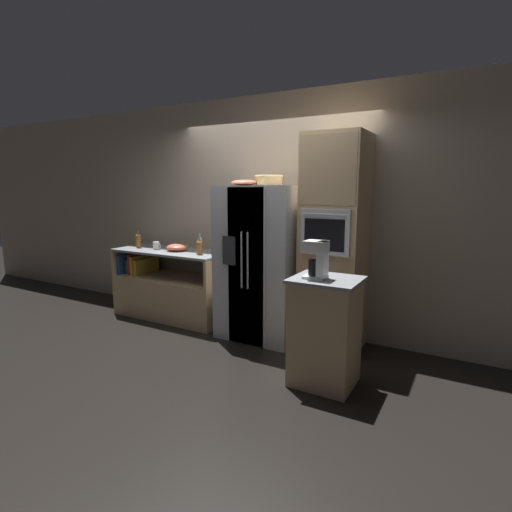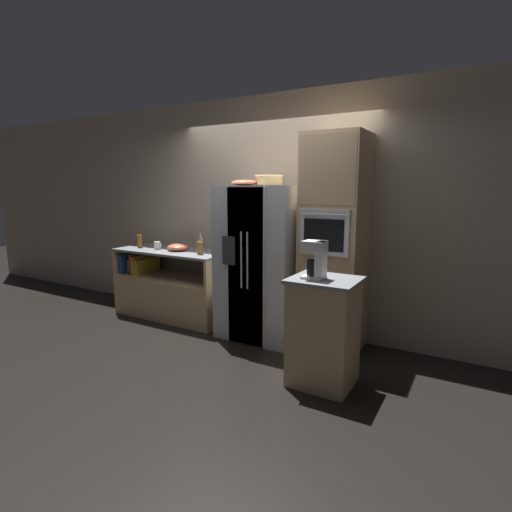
{
  "view_description": "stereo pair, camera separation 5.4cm",
  "coord_description": "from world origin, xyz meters",
  "px_view_note": "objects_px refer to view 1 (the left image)",
  "views": [
    {
      "loc": [
        2.21,
        -3.86,
        1.73
      ],
      "look_at": [
        0.03,
        -0.01,
        0.96
      ],
      "focal_mm": 28.0,
      "sensor_mm": 36.0,
      "label": 1
    },
    {
      "loc": [
        2.25,
        -3.83,
        1.73
      ],
      "look_at": [
        0.03,
        -0.01,
        0.96
      ],
      "focal_mm": 28.0,
      "sensor_mm": 36.0,
      "label": 2
    }
  ],
  "objects_px": {
    "fruit_bowl": "(244,183)",
    "refrigerator": "(262,263)",
    "wicker_basket": "(269,180)",
    "bottle_short": "(199,247)",
    "wall_oven": "(334,244)",
    "coffee_maker": "(318,258)",
    "mug": "(156,246)",
    "bottle_wide": "(200,243)",
    "bottle_tall": "(138,240)",
    "mixing_bowl": "(177,247)"
  },
  "relations": [
    {
      "from": "mug",
      "to": "coffee_maker",
      "type": "xyz_separation_m",
      "value": [
        2.57,
        -0.79,
        0.18
      ]
    },
    {
      "from": "wicker_basket",
      "to": "bottle_tall",
      "type": "xyz_separation_m",
      "value": [
        -1.96,
        -0.09,
        -0.8
      ]
    },
    {
      "from": "refrigerator",
      "to": "bottle_wide",
      "type": "xyz_separation_m",
      "value": [
        -1.0,
        0.15,
        0.14
      ]
    },
    {
      "from": "bottle_tall",
      "to": "mixing_bowl",
      "type": "height_order",
      "value": "bottle_tall"
    },
    {
      "from": "wall_oven",
      "to": "mug",
      "type": "xyz_separation_m",
      "value": [
        -2.42,
        -0.09,
        -0.18
      ]
    },
    {
      "from": "refrigerator",
      "to": "wall_oven",
      "type": "xyz_separation_m",
      "value": [
        0.83,
        0.07,
        0.26
      ]
    },
    {
      "from": "fruit_bowl",
      "to": "mug",
      "type": "bearing_deg",
      "value": 178.17
    },
    {
      "from": "fruit_bowl",
      "to": "bottle_short",
      "type": "distance_m",
      "value": 1.02
    },
    {
      "from": "bottle_short",
      "to": "mixing_bowl",
      "type": "height_order",
      "value": "bottle_short"
    },
    {
      "from": "mug",
      "to": "wicker_basket",
      "type": "bearing_deg",
      "value": 2.85
    },
    {
      "from": "wall_oven",
      "to": "bottle_tall",
      "type": "distance_m",
      "value": 2.74
    },
    {
      "from": "wall_oven",
      "to": "fruit_bowl",
      "type": "bearing_deg",
      "value": -172.34
    },
    {
      "from": "bottle_wide",
      "to": "mixing_bowl",
      "type": "bearing_deg",
      "value": -158.12
    },
    {
      "from": "refrigerator",
      "to": "bottle_wide",
      "type": "bearing_deg",
      "value": 171.64
    },
    {
      "from": "coffee_maker",
      "to": "bottle_short",
      "type": "bearing_deg",
      "value": 157.67
    },
    {
      "from": "wall_oven",
      "to": "mixing_bowl",
      "type": "xyz_separation_m",
      "value": [
        -2.11,
        -0.04,
        -0.19
      ]
    },
    {
      "from": "mixing_bowl",
      "to": "coffee_maker",
      "type": "bearing_deg",
      "value": -20.41
    },
    {
      "from": "bottle_tall",
      "to": "mixing_bowl",
      "type": "bearing_deg",
      "value": 5.49
    },
    {
      "from": "fruit_bowl",
      "to": "bottle_tall",
      "type": "xyz_separation_m",
      "value": [
        -1.72,
        0.04,
        -0.77
      ]
    },
    {
      "from": "mug",
      "to": "mixing_bowl",
      "type": "distance_m",
      "value": 0.32
    },
    {
      "from": "fruit_bowl",
      "to": "bottle_short",
      "type": "height_order",
      "value": "fruit_bowl"
    },
    {
      "from": "wicker_basket",
      "to": "mug",
      "type": "distance_m",
      "value": 1.86
    },
    {
      "from": "bottle_tall",
      "to": "bottle_wide",
      "type": "height_order",
      "value": "bottle_wide"
    },
    {
      "from": "mixing_bowl",
      "to": "wall_oven",
      "type": "bearing_deg",
      "value": 1.09
    },
    {
      "from": "bottle_tall",
      "to": "bottle_wide",
      "type": "bearing_deg",
      "value": 10.78
    },
    {
      "from": "bottle_tall",
      "to": "bottle_short",
      "type": "height_order",
      "value": "bottle_tall"
    },
    {
      "from": "fruit_bowl",
      "to": "refrigerator",
      "type": "bearing_deg",
      "value": 18.61
    },
    {
      "from": "wall_oven",
      "to": "bottle_tall",
      "type": "xyz_separation_m",
      "value": [
        -2.74,
        -0.1,
        -0.13
      ]
    },
    {
      "from": "wall_oven",
      "to": "mug",
      "type": "bearing_deg",
      "value": -177.82
    },
    {
      "from": "bottle_short",
      "to": "wicker_basket",
      "type": "bearing_deg",
      "value": 7.53
    },
    {
      "from": "refrigerator",
      "to": "wicker_basket",
      "type": "bearing_deg",
      "value": 50.18
    },
    {
      "from": "wall_oven",
      "to": "wicker_basket",
      "type": "relative_size",
      "value": 7.25
    },
    {
      "from": "refrigerator",
      "to": "mug",
      "type": "xyz_separation_m",
      "value": [
        -1.59,
        -0.02,
        0.08
      ]
    },
    {
      "from": "bottle_tall",
      "to": "coffee_maker",
      "type": "xyz_separation_m",
      "value": [
        2.89,
        -0.78,
        0.13
      ]
    },
    {
      "from": "wicker_basket",
      "to": "bottle_wide",
      "type": "relative_size",
      "value": 1.33
    },
    {
      "from": "wall_oven",
      "to": "mug",
      "type": "height_order",
      "value": "wall_oven"
    },
    {
      "from": "fruit_bowl",
      "to": "mug",
      "type": "relative_size",
      "value": 2.48
    },
    {
      "from": "bottle_short",
      "to": "mixing_bowl",
      "type": "xyz_separation_m",
      "value": [
        -0.43,
        0.09,
        -0.05
      ]
    },
    {
      "from": "fruit_bowl",
      "to": "coffee_maker",
      "type": "height_order",
      "value": "fruit_bowl"
    },
    {
      "from": "bottle_short",
      "to": "mug",
      "type": "relative_size",
      "value": 1.75
    },
    {
      "from": "wicker_basket",
      "to": "bottle_wide",
      "type": "distance_m",
      "value": 1.32
    },
    {
      "from": "wall_oven",
      "to": "bottle_wide",
      "type": "xyz_separation_m",
      "value": [
        -1.82,
        0.07,
        -0.13
      ]
    },
    {
      "from": "wall_oven",
      "to": "coffee_maker",
      "type": "xyz_separation_m",
      "value": [
        0.15,
        -0.88,
        0.0
      ]
    },
    {
      "from": "mug",
      "to": "bottle_tall",
      "type": "bearing_deg",
      "value": -178.4
    },
    {
      "from": "wall_oven",
      "to": "mug",
      "type": "distance_m",
      "value": 2.43
    },
    {
      "from": "bottle_wide",
      "to": "coffee_maker",
      "type": "distance_m",
      "value": 2.2
    },
    {
      "from": "refrigerator",
      "to": "coffee_maker",
      "type": "xyz_separation_m",
      "value": [
        0.98,
        -0.81,
        0.26
      ]
    },
    {
      "from": "bottle_wide",
      "to": "bottle_tall",
      "type": "bearing_deg",
      "value": -169.22
    },
    {
      "from": "wall_oven",
      "to": "bottle_tall",
      "type": "height_order",
      "value": "wall_oven"
    },
    {
      "from": "bottle_wide",
      "to": "mixing_bowl",
      "type": "xyz_separation_m",
      "value": [
        -0.28,
        -0.11,
        -0.06
      ]
    }
  ]
}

